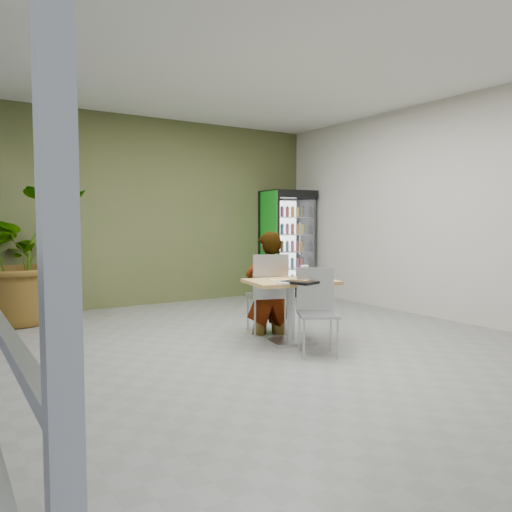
{
  "coord_description": "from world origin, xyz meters",
  "views": [
    {
      "loc": [
        -3.23,
        -4.69,
        1.44
      ],
      "look_at": [
        0.14,
        0.57,
        1.0
      ],
      "focal_mm": 35.0,
      "sensor_mm": 36.0,
      "label": 1
    }
  ],
  "objects_px": {
    "chair_far": "(268,288)",
    "beverage_fridge": "(288,243)",
    "dining_table": "(291,298)",
    "chair_near": "(317,304)",
    "potted_plant": "(21,257)",
    "seated_woman": "(268,294)",
    "cafeteria_tray": "(306,281)",
    "soda_cup": "(305,273)"
  },
  "relations": [
    {
      "from": "soda_cup",
      "to": "beverage_fridge",
      "type": "bearing_deg",
      "value": 56.58
    },
    {
      "from": "soda_cup",
      "to": "beverage_fridge",
      "type": "distance_m",
      "value": 3.8
    },
    {
      "from": "chair_near",
      "to": "beverage_fridge",
      "type": "height_order",
      "value": "beverage_fridge"
    },
    {
      "from": "dining_table",
      "to": "chair_far",
      "type": "height_order",
      "value": "chair_far"
    },
    {
      "from": "soda_cup",
      "to": "potted_plant",
      "type": "bearing_deg",
      "value": 131.75
    },
    {
      "from": "dining_table",
      "to": "beverage_fridge",
      "type": "xyz_separation_m",
      "value": [
        2.27,
        3.14,
        0.48
      ]
    },
    {
      "from": "cafeteria_tray",
      "to": "potted_plant",
      "type": "bearing_deg",
      "value": 127.33
    },
    {
      "from": "dining_table",
      "to": "seated_woman",
      "type": "xyz_separation_m",
      "value": [
        0.06,
        0.56,
        -0.03
      ]
    },
    {
      "from": "chair_far",
      "to": "soda_cup",
      "type": "distance_m",
      "value": 0.6
    },
    {
      "from": "chair_near",
      "to": "seated_woman",
      "type": "relative_size",
      "value": 0.58
    },
    {
      "from": "dining_table",
      "to": "chair_near",
      "type": "distance_m",
      "value": 0.5
    },
    {
      "from": "dining_table",
      "to": "beverage_fridge",
      "type": "height_order",
      "value": "beverage_fridge"
    },
    {
      "from": "potted_plant",
      "to": "dining_table",
      "type": "bearing_deg",
      "value": -50.02
    },
    {
      "from": "soda_cup",
      "to": "cafeteria_tray",
      "type": "height_order",
      "value": "soda_cup"
    },
    {
      "from": "beverage_fridge",
      "to": "potted_plant",
      "type": "distance_m",
      "value": 4.77
    },
    {
      "from": "dining_table",
      "to": "soda_cup",
      "type": "relative_size",
      "value": 6.75
    },
    {
      "from": "chair_far",
      "to": "seated_woman",
      "type": "bearing_deg",
      "value": -104.46
    },
    {
      "from": "seated_woman",
      "to": "cafeteria_tray",
      "type": "xyz_separation_m",
      "value": [
        -0.07,
        -0.85,
        0.26
      ]
    },
    {
      "from": "soda_cup",
      "to": "dining_table",
      "type": "bearing_deg",
      "value": 171.98
    },
    {
      "from": "chair_near",
      "to": "cafeteria_tray",
      "type": "bearing_deg",
      "value": 115.66
    },
    {
      "from": "cafeteria_tray",
      "to": "beverage_fridge",
      "type": "relative_size",
      "value": 0.24
    },
    {
      "from": "seated_woman",
      "to": "soda_cup",
      "type": "xyz_separation_m",
      "value": [
        0.12,
        -0.59,
        0.32
      ]
    },
    {
      "from": "beverage_fridge",
      "to": "seated_woman",
      "type": "bearing_deg",
      "value": -123.23
    },
    {
      "from": "cafeteria_tray",
      "to": "potted_plant",
      "type": "height_order",
      "value": "potted_plant"
    },
    {
      "from": "soda_cup",
      "to": "potted_plant",
      "type": "distance_m",
      "value": 4.01
    },
    {
      "from": "potted_plant",
      "to": "chair_far",
      "type": "bearing_deg",
      "value": -44.35
    },
    {
      "from": "chair_far",
      "to": "cafeteria_tray",
      "type": "xyz_separation_m",
      "value": [
        -0.03,
        -0.8,
        0.16
      ]
    },
    {
      "from": "chair_near",
      "to": "potted_plant",
      "type": "xyz_separation_m",
      "value": [
        -2.47,
        3.46,
        0.4
      ]
    },
    {
      "from": "seated_woman",
      "to": "beverage_fridge",
      "type": "height_order",
      "value": "beverage_fridge"
    },
    {
      "from": "chair_near",
      "to": "beverage_fridge",
      "type": "bearing_deg",
      "value": 87.59
    },
    {
      "from": "chair_far",
      "to": "potted_plant",
      "type": "height_order",
      "value": "potted_plant"
    },
    {
      "from": "dining_table",
      "to": "potted_plant",
      "type": "distance_m",
      "value": 3.89
    },
    {
      "from": "beverage_fridge",
      "to": "dining_table",
      "type": "bearing_deg",
      "value": -118.48
    },
    {
      "from": "chair_far",
      "to": "cafeteria_tray",
      "type": "bearing_deg",
      "value": 105.88
    },
    {
      "from": "chair_near",
      "to": "potted_plant",
      "type": "bearing_deg",
      "value": 155.28
    },
    {
      "from": "dining_table",
      "to": "beverage_fridge",
      "type": "distance_m",
      "value": 3.91
    },
    {
      "from": "chair_near",
      "to": "seated_woman",
      "type": "height_order",
      "value": "seated_woman"
    },
    {
      "from": "dining_table",
      "to": "cafeteria_tray",
      "type": "bearing_deg",
      "value": -91.13
    },
    {
      "from": "potted_plant",
      "to": "chair_near",
      "type": "bearing_deg",
      "value": -54.54
    },
    {
      "from": "dining_table",
      "to": "chair_near",
      "type": "xyz_separation_m",
      "value": [
        -0.02,
        -0.5,
        0.01
      ]
    },
    {
      "from": "seated_woman",
      "to": "soda_cup",
      "type": "relative_size",
      "value": 9.79
    },
    {
      "from": "chair_far",
      "to": "beverage_fridge",
      "type": "distance_m",
      "value": 3.49
    }
  ]
}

